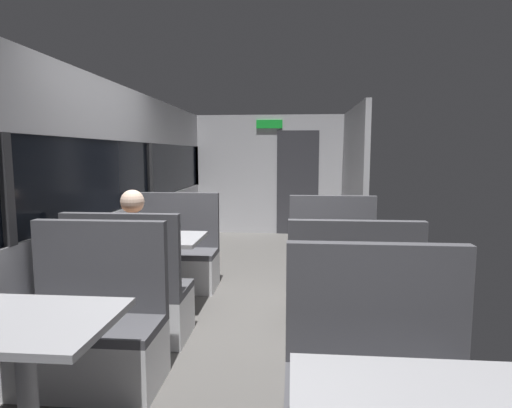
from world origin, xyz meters
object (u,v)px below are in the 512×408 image
object	(u,v)px
bench_front_aisle_facing_entry	(380,402)
bench_rear_aisle_facing_entry	(333,268)
seated_passenger	(133,275)
bench_mid_window_facing_end	(131,301)
bench_near_window_facing_entry	(92,337)
dining_table_rear_aisle	(341,255)
bench_rear_aisle_facing_end	(350,318)
bench_mid_window_facing_entry	(176,260)
dining_table_mid_window	(157,247)
dining_table_near_window	(24,338)

from	to	relation	value
bench_front_aisle_facing_entry	bench_rear_aisle_facing_entry	world-z (taller)	same
seated_passenger	bench_mid_window_facing_end	bearing A→B (deg)	-90.00
bench_near_window_facing_entry	seated_passenger	xyz separation A→B (m)	(0.00, 0.76, 0.21)
bench_mid_window_facing_end	bench_rear_aisle_facing_entry	xyz separation A→B (m)	(1.79, 1.20, 0.00)
dining_table_rear_aisle	seated_passenger	distance (m)	1.84
bench_near_window_facing_entry	bench_rear_aisle_facing_end	size ratio (longest dim) A/B	1.00
bench_mid_window_facing_entry	bench_front_aisle_facing_entry	distance (m)	3.23
dining_table_mid_window	bench_rear_aisle_facing_end	bearing A→B (deg)	-26.68
bench_near_window_facing_entry	bench_mid_window_facing_entry	world-z (taller)	same
dining_table_mid_window	bench_rear_aisle_facing_end	xyz separation A→B (m)	(1.79, -0.90, -0.31)
seated_passenger	bench_rear_aisle_facing_end	bearing A→B (deg)	-8.65
dining_table_mid_window	bench_rear_aisle_facing_entry	distance (m)	1.88
dining_table_mid_window	bench_mid_window_facing_entry	world-z (taller)	bench_mid_window_facing_entry
bench_near_window_facing_entry	bench_mid_window_facing_entry	bearing A→B (deg)	90.00
bench_mid_window_facing_end	bench_front_aisle_facing_entry	distance (m)	2.21
dining_table_near_window	bench_mid_window_facing_end	distance (m)	1.43
dining_table_mid_window	bench_mid_window_facing_end	distance (m)	0.77
bench_mid_window_facing_entry	dining_table_mid_window	bearing A→B (deg)	-90.00
dining_table_mid_window	bench_rear_aisle_facing_entry	world-z (taller)	bench_rear_aisle_facing_entry
seated_passenger	dining_table_rear_aisle	bearing A→B (deg)	13.42
bench_mid_window_facing_entry	bench_mid_window_facing_end	bearing A→B (deg)	-90.00
bench_mid_window_facing_end	bench_mid_window_facing_entry	size ratio (longest dim) A/B	1.00
dining_table_mid_window	bench_mid_window_facing_end	xyz separation A→B (m)	(0.00, -0.70, -0.31)
dining_table_near_window	dining_table_rear_aisle	xyz separation A→B (m)	(1.79, 1.89, 0.00)
bench_near_window_facing_entry	bench_front_aisle_facing_entry	size ratio (longest dim) A/B	1.00
bench_near_window_facing_entry	bench_front_aisle_facing_entry	bearing A→B (deg)	-18.53
bench_rear_aisle_facing_end	bench_rear_aisle_facing_entry	distance (m)	1.40
bench_rear_aisle_facing_entry	dining_table_mid_window	bearing A→B (deg)	-164.41
bench_mid_window_facing_entry	seated_passenger	size ratio (longest dim) A/B	0.87
dining_table_mid_window	bench_mid_window_facing_end	bearing A→B (deg)	-90.00
bench_near_window_facing_entry	bench_rear_aisle_facing_end	world-z (taller)	same
bench_near_window_facing_entry	bench_rear_aisle_facing_entry	xyz separation A→B (m)	(1.79, 1.89, 0.00)
bench_mid_window_facing_entry	bench_rear_aisle_facing_entry	distance (m)	1.80
bench_mid_window_facing_entry	bench_rear_aisle_facing_entry	size ratio (longest dim) A/B	1.00
dining_table_near_window	bench_front_aisle_facing_entry	bearing A→B (deg)	3.18
bench_near_window_facing_entry	seated_passenger	distance (m)	0.79
dining_table_rear_aisle	dining_table_near_window	bearing A→B (deg)	-133.43
bench_mid_window_facing_end	dining_table_rear_aisle	world-z (taller)	bench_mid_window_facing_end
bench_near_window_facing_entry	bench_rear_aisle_facing_entry	world-z (taller)	same
bench_near_window_facing_entry	bench_mid_window_facing_end	size ratio (longest dim) A/B	1.00
bench_rear_aisle_facing_entry	bench_front_aisle_facing_entry	bearing A→B (deg)	-90.00
dining_table_rear_aisle	bench_rear_aisle_facing_entry	size ratio (longest dim) A/B	0.82
bench_mid_window_facing_end	seated_passenger	distance (m)	0.22
bench_mid_window_facing_entry	bench_rear_aisle_facing_end	bearing A→B (deg)	-41.77
bench_rear_aisle_facing_end	bench_rear_aisle_facing_entry	size ratio (longest dim) A/B	1.00
dining_table_near_window	bench_front_aisle_facing_entry	distance (m)	1.82
bench_front_aisle_facing_entry	bench_rear_aisle_facing_entry	size ratio (longest dim) A/B	1.00
bench_near_window_facing_entry	seated_passenger	bearing A→B (deg)	90.00
bench_near_window_facing_entry	bench_mid_window_facing_entry	xyz separation A→B (m)	(0.00, 2.09, 0.00)
bench_near_window_facing_entry	dining_table_rear_aisle	world-z (taller)	bench_near_window_facing_entry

